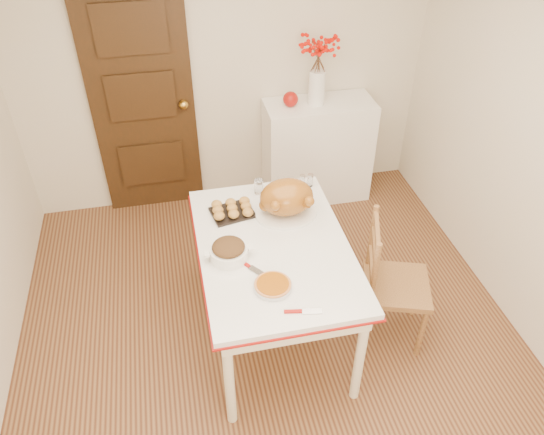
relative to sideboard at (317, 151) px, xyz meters
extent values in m
cube|color=#492515|center=(-0.79, -1.78, -0.48)|extent=(3.50, 4.00, 0.00)
cube|color=beige|center=(-0.79, 0.22, 0.77)|extent=(3.50, 0.00, 2.50)
cube|color=#351D0D|center=(-1.49, 0.19, 0.55)|extent=(0.85, 0.06, 2.06)
cube|color=white|center=(0.00, 0.00, 0.00)|extent=(0.96, 0.42, 0.96)
sphere|color=#99100B|center=(-0.26, 0.00, 0.54)|extent=(0.13, 0.13, 0.13)
cylinder|color=#8D4505|center=(-0.84, -1.94, 0.37)|extent=(0.28, 0.28, 0.05)
cylinder|color=white|center=(-0.74, -1.02, 0.41)|extent=(0.07, 0.07, 0.11)
camera|label=1|loc=(-1.29, -3.99, 2.52)|focal=34.84mm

